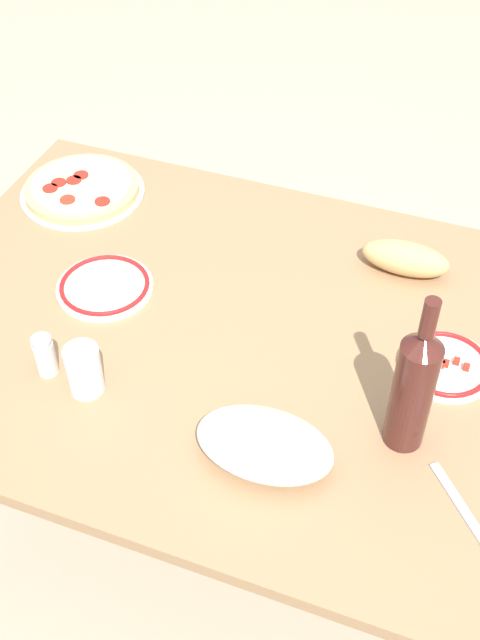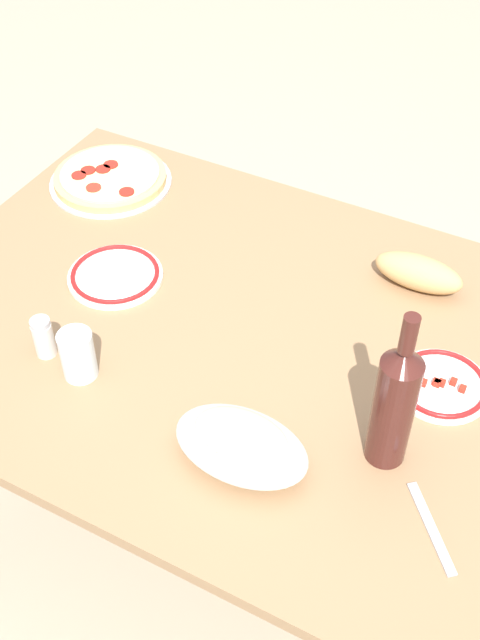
% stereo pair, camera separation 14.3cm
% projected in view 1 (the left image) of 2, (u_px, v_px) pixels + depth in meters
% --- Properties ---
extents(ground_plane, '(8.00, 8.00, 0.00)m').
position_uv_depth(ground_plane, '(240.00, 528.00, 2.10)').
color(ground_plane, tan).
rests_on(ground_plane, ground).
extents(dining_table, '(1.39, 0.99, 0.74)m').
position_uv_depth(dining_table, '(240.00, 367.00, 1.66)').
color(dining_table, '#93704C').
rests_on(dining_table, ground).
extents(pepperoni_pizza, '(0.30, 0.30, 0.03)m').
position_uv_depth(pepperoni_pizza, '(82.00, 189.00, 1.91)').
color(pepperoni_pizza, '#B7B7BC').
rests_on(pepperoni_pizza, dining_table).
extents(baked_pasta_dish, '(0.24, 0.15, 0.08)m').
position_uv_depth(baked_pasta_dish, '(265.00, 442.00, 1.34)').
color(baked_pasta_dish, white).
rests_on(baked_pasta_dish, dining_table).
extents(wine_bottle, '(0.07, 0.07, 0.33)m').
position_uv_depth(wine_bottle, '(414.00, 387.00, 1.30)').
color(wine_bottle, '#471E19').
rests_on(wine_bottle, dining_table).
extents(water_glass, '(0.07, 0.07, 0.10)m').
position_uv_depth(water_glass, '(84.00, 370.00, 1.44)').
color(water_glass, silver).
rests_on(water_glass, dining_table).
extents(side_plate_near, '(0.18, 0.18, 0.02)m').
position_uv_depth(side_plate_near, '(445.00, 365.00, 1.51)').
color(side_plate_near, white).
rests_on(side_plate_near, dining_table).
extents(side_plate_far, '(0.20, 0.20, 0.02)m').
position_uv_depth(side_plate_far, '(105.00, 286.00, 1.67)').
color(side_plate_far, white).
rests_on(side_plate_far, dining_table).
extents(bread_loaf, '(0.19, 0.08, 0.07)m').
position_uv_depth(bread_loaf, '(406.00, 258.00, 1.69)').
color(bread_loaf, tan).
rests_on(bread_loaf, dining_table).
extents(spice_shaker, '(0.04, 0.04, 0.09)m').
position_uv_depth(spice_shaker, '(45.00, 355.00, 1.48)').
color(spice_shaker, silver).
rests_on(spice_shaker, dining_table).
extents(fork_right, '(0.12, 0.14, 0.00)m').
position_uv_depth(fork_right, '(460.00, 505.00, 1.30)').
color(fork_right, '#B7B7BC').
rests_on(fork_right, dining_table).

